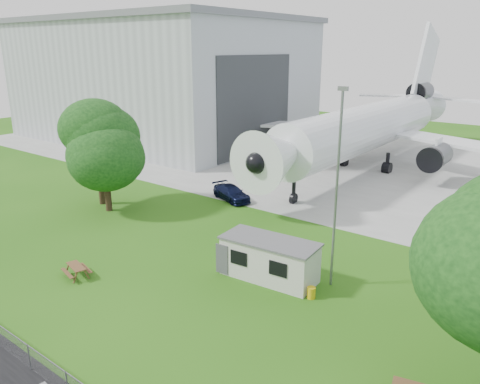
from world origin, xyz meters
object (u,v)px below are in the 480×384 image
Objects in this scene: hangar at (161,78)px; airliner at (370,125)px; picnic_west at (77,276)px; site_cabin at (270,259)px.

hangar is 36.21m from airliner.
airliner reaches higher than picnic_west.
airliner is 26.52× the size of picnic_west.
site_cabin reaches higher than picnic_west.
hangar is 0.90× the size of airliner.
hangar is 6.28× the size of site_cabin.
site_cabin is 3.80× the size of picnic_west.
hangar reaches higher than picnic_west.
airliner is (35.97, -0.14, -4.14)m from hangar.
picnic_west is (32.68, -38.82, -9.41)m from hangar.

